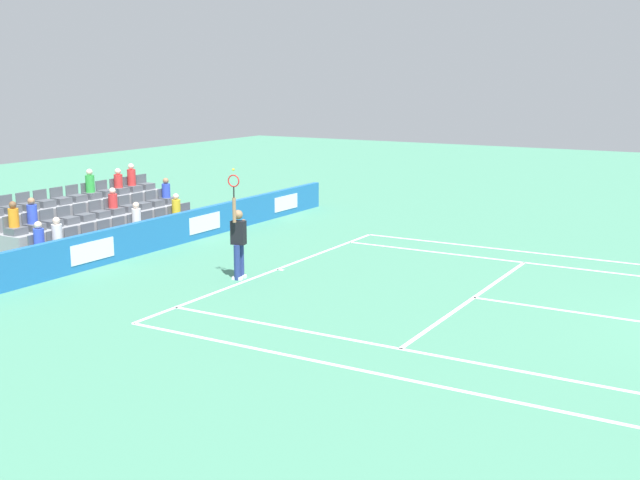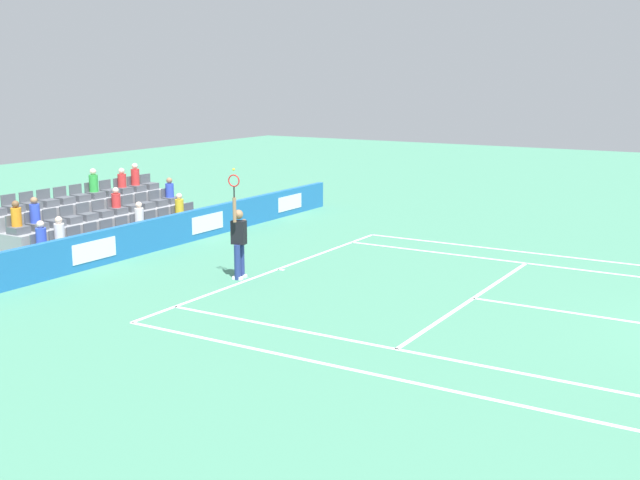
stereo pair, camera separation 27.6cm
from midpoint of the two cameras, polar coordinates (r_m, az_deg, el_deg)
The scene contains 11 objects.
line_baseline at distance 21.31m, azimuth -3.47°, elevation -2.11°, with size 10.97×0.10×0.01m, color white.
line_service at distance 18.91m, azimuth 10.55°, elevation -4.07°, with size 8.23×0.10×0.01m, color white.
line_centre_service at distance 18.15m, azimuth 20.13°, elevation -5.28°, with size 0.10×6.40×0.01m, color white.
line_singles_sideline_left at distance 15.09m, azimuth 6.82°, elevation -8.04°, with size 0.10×11.89×0.01m, color white.
line_singles_sideline_right at distance 22.60m, azimuth 15.19°, elevation -1.70°, with size 0.10×11.89×0.01m, color white.
line_doubles_sideline_left at distance 13.92m, azimuth 4.53°, elevation -9.72°, with size 0.10×11.89×0.01m, color white.
line_doubles_sideline_right at distance 23.90m, azimuth 16.06°, elevation -1.03°, with size 0.10×11.89×0.01m, color white.
line_centre_mark at distance 21.25m, azimuth -3.24°, elevation -2.14°, with size 0.10×0.20×0.01m, color white.
sponsor_barrier at distance 23.89m, azimuth -12.34°, elevation 0.32°, with size 19.19×0.22×0.96m.
tennis_player at distance 20.19m, azimuth -6.25°, elevation -0.05°, with size 0.53×0.40×2.85m.
stadium_stand at distance 25.48m, azimuth -16.18°, elevation 0.99°, with size 6.82×2.85×2.21m.
Camera 1 is at (17.26, -0.49, 5.08)m, focal length 44.67 mm.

